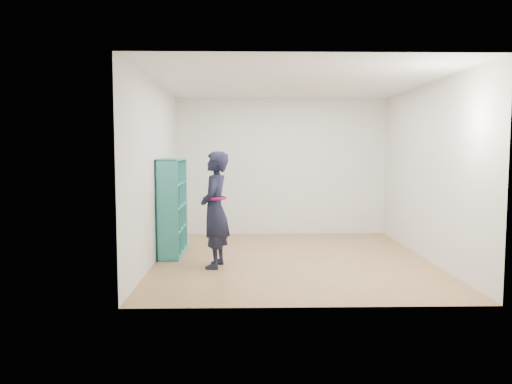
{
  "coord_description": "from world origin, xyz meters",
  "views": [
    {
      "loc": [
        -0.7,
        -7.28,
        1.64
      ],
      "look_at": [
        -0.53,
        0.3,
        0.98
      ],
      "focal_mm": 35.0,
      "sensor_mm": 36.0,
      "label": 1
    }
  ],
  "objects": [
    {
      "name": "wall_front",
      "position": [
        0.0,
        -2.25,
        1.3
      ],
      "size": [
        4.0,
        0.02,
        2.6
      ],
      "primitive_type": "cube",
      "color": "silver",
      "rests_on": "floor"
    },
    {
      "name": "wall_left",
      "position": [
        -2.0,
        0.0,
        1.3
      ],
      "size": [
        0.02,
        4.5,
        2.6
      ],
      "primitive_type": "cube",
      "color": "silver",
      "rests_on": "floor"
    },
    {
      "name": "wall_right",
      "position": [
        2.0,
        0.0,
        1.3
      ],
      "size": [
        0.02,
        4.5,
        2.6
      ],
      "primitive_type": "cube",
      "color": "silver",
      "rests_on": "floor"
    },
    {
      "name": "bookshelf",
      "position": [
        -1.85,
        0.44,
        0.72
      ],
      "size": [
        0.32,
        1.11,
        1.49
      ],
      "color": "teal",
      "rests_on": "floor"
    },
    {
      "name": "wall_back",
      "position": [
        0.0,
        2.25,
        1.3
      ],
      "size": [
        4.0,
        0.02,
        2.6
      ],
      "primitive_type": "cube",
      "color": "silver",
      "rests_on": "floor"
    },
    {
      "name": "floor",
      "position": [
        0.0,
        0.0,
        0.0
      ],
      "size": [
        4.5,
        4.5,
        0.0
      ],
      "primitive_type": "plane",
      "color": "olive",
      "rests_on": "ground"
    },
    {
      "name": "person",
      "position": [
        -1.11,
        -0.46,
        0.8
      ],
      "size": [
        0.47,
        0.64,
        1.61
      ],
      "rotation": [
        0.0,
        0.0,
        -1.72
      ],
      "color": "black",
      "rests_on": "floor"
    },
    {
      "name": "smartphone",
      "position": [
        -1.26,
        -0.35,
        0.91
      ],
      "size": [
        0.02,
        0.11,
        0.13
      ],
      "rotation": [
        0.48,
        0.0,
        -0.07
      ],
      "color": "silver",
      "rests_on": "person"
    },
    {
      "name": "ceiling",
      "position": [
        0.0,
        0.0,
        2.6
      ],
      "size": [
        4.5,
        4.5,
        0.0
      ],
      "primitive_type": "plane",
      "color": "white",
      "rests_on": "wall_back"
    }
  ]
}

